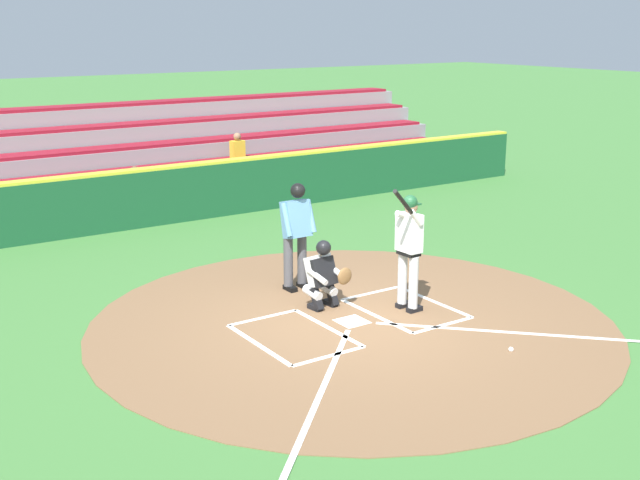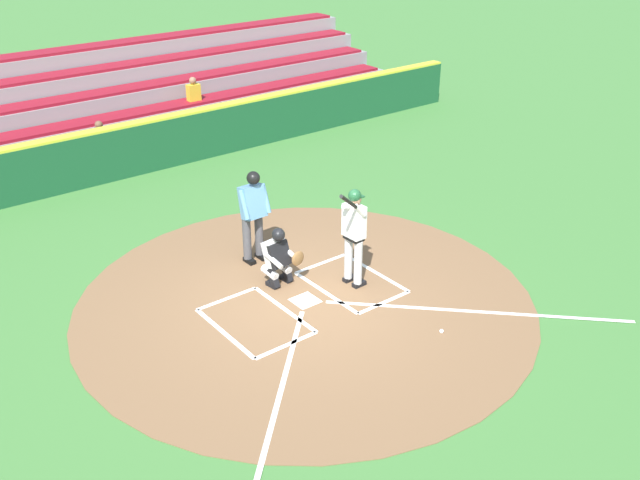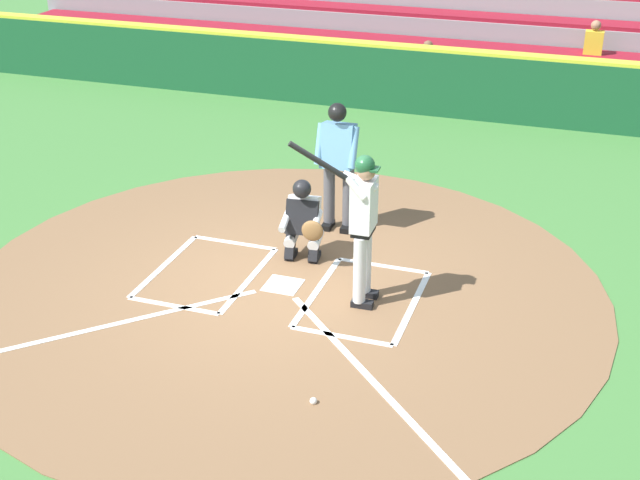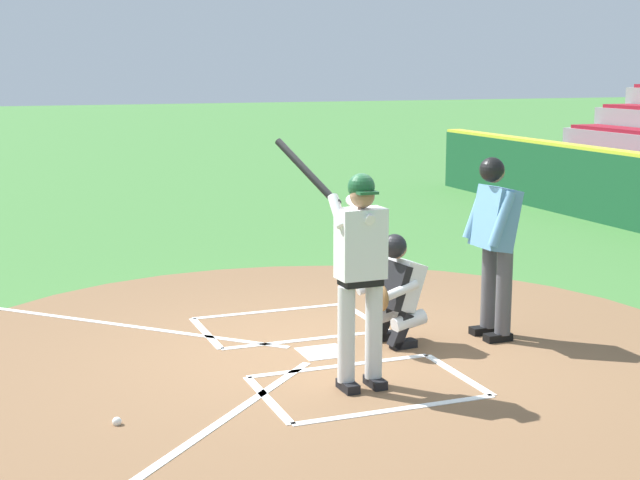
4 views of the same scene
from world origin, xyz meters
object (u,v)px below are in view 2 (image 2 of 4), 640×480
Objects in this scene: plate_umpire at (253,210)px; baseball at (442,331)px; batter at (354,231)px; catcher at (279,255)px.

plate_umpire reaches higher than baseball.
batter is at bearing 115.53° from plate_umpire.
catcher is at bearing 82.22° from plate_umpire.
catcher is 3.21m from baseball.
plate_umpire is 4.22m from baseball.
plate_umpire is at bearing -97.78° from catcher.
batter is 28.76× the size of baseball.
plate_umpire is 25.20× the size of baseball.
plate_umpire reaches higher than catcher.
baseball is at bearing 93.45° from batter.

